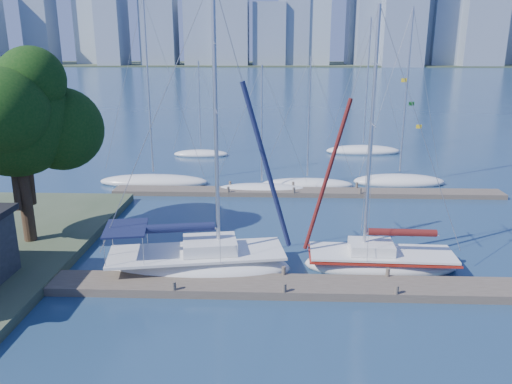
{
  "coord_description": "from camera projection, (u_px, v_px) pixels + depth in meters",
  "views": [
    {
      "loc": [
        -0.51,
        -21.23,
        10.99
      ],
      "look_at": [
        -1.46,
        4.0,
        3.65
      ],
      "focal_mm": 35.0,
      "sensor_mm": 36.0,
      "label": 1
    }
  ],
  "objects": [
    {
      "name": "sailboat_navy",
      "position": [
        197.0,
        252.0,
        25.08
      ],
      "size": [
        9.82,
        4.66,
        14.64
      ],
      "rotation": [
        0.0,
        0.0,
        0.17
      ],
      "color": "silver",
      "rests_on": "ground"
    },
    {
      "name": "bg_boat_4",
      "position": [
        399.0,
        181.0,
        41.52
      ],
      "size": [
        7.94,
        4.87,
        14.33
      ],
      "rotation": [
        0.0,
        0.0,
        0.34
      ],
      "color": "silver",
      "rests_on": "ground"
    },
    {
      "name": "bg_boat_0",
      "position": [
        154.0,
        181.0,
        41.5
      ],
      "size": [
        9.38,
        4.59,
        15.14
      ],
      "rotation": [
        0.0,
        0.0,
        -0.25
      ],
      "color": "silver",
      "rests_on": "ground"
    },
    {
      "name": "bg_boat_2",
      "position": [
        307.0,
        184.0,
        40.82
      ],
      "size": [
        7.7,
        2.99,
        10.67
      ],
      "rotation": [
        0.0,
        0.0,
        0.13
      ],
      "color": "silver",
      "rests_on": "ground"
    },
    {
      "name": "sailboat_maroon",
      "position": [
        382.0,
        249.0,
        25.45
      ],
      "size": [
        7.91,
        2.81,
        13.41
      ],
      "rotation": [
        0.0,
        0.0,
        -0.03
      ],
      "color": "silver",
      "rests_on": "ground"
    },
    {
      "name": "far_shore",
      "position": [
        276.0,
        64.0,
        330.47
      ],
      "size": [
        800.0,
        100.0,
        1.5
      ],
      "primitive_type": "cube",
      "color": "#38472D",
      "rests_on": "ground"
    },
    {
      "name": "tree",
      "position": [
        15.0,
        117.0,
        26.26
      ],
      "size": [
        8.39,
        7.65,
        11.09
      ],
      "color": "#301E15",
      "rests_on": "ground"
    },
    {
      "name": "ground",
      "position": [
        284.0,
        290.0,
        23.43
      ],
      "size": [
        700.0,
        700.0,
        0.0
      ],
      "primitive_type": "plane",
      "color": "#17334A",
      "rests_on": "ground"
    },
    {
      "name": "bg_boat_1",
      "position": [
        262.0,
        189.0,
        39.39
      ],
      "size": [
        7.15,
        2.05,
        10.07
      ],
      "rotation": [
        0.0,
        0.0,
        0.02
      ],
      "color": "silver",
      "rests_on": "ground"
    },
    {
      "name": "bg_boat_7",
      "position": [
        363.0,
        150.0,
        53.76
      ],
      "size": [
        8.27,
        5.24,
        14.26
      ],
      "rotation": [
        0.0,
        0.0,
        -0.38
      ],
      "color": "silver",
      "rests_on": "ground"
    },
    {
      "name": "bg_boat_6",
      "position": [
        201.0,
        154.0,
        52.42
      ],
      "size": [
        5.99,
        2.99,
        9.99
      ],
      "rotation": [
        0.0,
        0.0,
        0.2
      ],
      "color": "silver",
      "rests_on": "ground"
    },
    {
      "name": "near_dock",
      "position": [
        284.0,
        287.0,
        23.37
      ],
      "size": [
        26.0,
        2.0,
        0.4
      ],
      "primitive_type": "cube",
      "color": "#4A4036",
      "rests_on": "ground"
    },
    {
      "name": "skyline",
      "position": [
        319.0,
        0.0,
        290.63
      ],
      "size": [
        503.0,
        51.31,
        113.66
      ],
      "color": "gray",
      "rests_on": "ground"
    },
    {
      "name": "far_dock",
      "position": [
        306.0,
        192.0,
        38.66
      ],
      "size": [
        30.0,
        1.8,
        0.36
      ],
      "primitive_type": "cube",
      "color": "#4A4036",
      "rests_on": "ground"
    }
  ]
}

